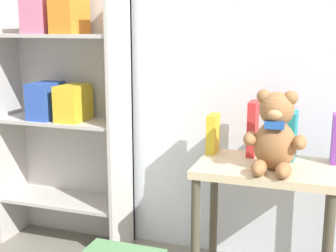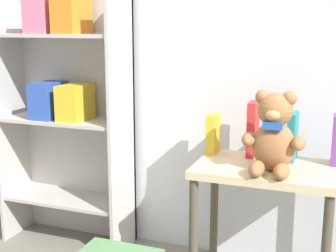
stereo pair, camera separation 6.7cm
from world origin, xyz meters
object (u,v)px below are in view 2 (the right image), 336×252
book_standing_red (252,129)px  book_standing_purple (335,140)px  book_standing_yellow (213,134)px  book_standing_teal (292,136)px  bookshelf_side (67,99)px  display_table (265,188)px  teddy_bear (274,135)px

book_standing_red → book_standing_purple: book_standing_red is taller
book_standing_purple → book_standing_yellow: bearing=179.1°
book_standing_yellow → book_standing_teal: book_standing_teal is taller
bookshelf_side → book_standing_yellow: 0.84m
display_table → book_standing_purple: size_ratio=2.77×
display_table → book_standing_red: (-0.09, 0.14, 0.23)m
bookshelf_side → display_table: bearing=-8.2°
book_standing_yellow → book_standing_teal: size_ratio=0.85×
book_standing_teal → display_table: bearing=-122.0°
bookshelf_side → book_standing_red: 1.02m
book_standing_yellow → book_standing_red: 0.19m
book_standing_yellow → book_standing_purple: bearing=1.1°
teddy_bear → book_standing_yellow: teddy_bear is taller
bookshelf_side → book_standing_purple: 1.39m
bookshelf_side → display_table: size_ratio=2.29×
book_standing_purple → display_table: bearing=-156.1°
display_table → book_standing_purple: (0.28, 0.14, 0.21)m
bookshelf_side → teddy_bear: 1.17m
teddy_bear → book_standing_purple: teddy_bear is taller
display_table → book_standing_yellow: size_ratio=3.26×
book_standing_teal → book_standing_purple: (0.18, 0.00, 0.00)m
teddy_bear → book_standing_red: size_ratio=1.33×
display_table → book_standing_yellow: 0.36m
book_standing_purple → bookshelf_side: bearing=176.8°
book_standing_red → book_standing_teal: size_ratio=1.18×
teddy_bear → book_standing_teal: 0.22m
book_standing_red → book_standing_teal: 0.19m
book_standing_yellow → book_standing_red: (0.18, 0.02, 0.04)m
book_standing_red → book_standing_purple: (0.37, -0.00, -0.02)m
book_standing_red → book_standing_teal: (0.18, -0.00, -0.02)m
bookshelf_side → book_standing_yellow: size_ratio=7.47×
book_standing_teal → book_standing_purple: 0.18m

